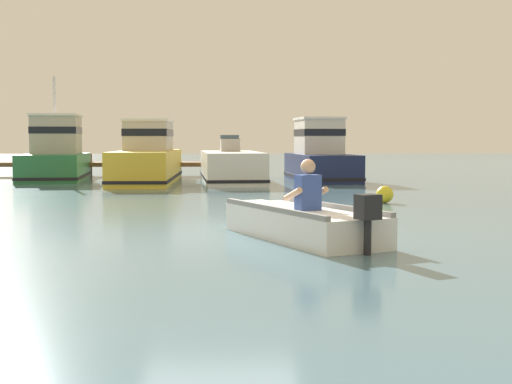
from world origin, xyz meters
The scene contains 8 objects.
ground_plane centered at (0.00, 0.00, 0.00)m, with size 120.00×120.00×0.00m, color slate.
wooden_dock centered at (-7.92, 17.12, 0.49)m, with size 15.21×1.57×1.07m.
rowboat_with_person centered at (1.21, -0.49, 0.25)m, with size 2.28×3.56×1.19m.
moored_boat_green centered at (-6.11, 14.86, 0.87)m, with size 2.52×4.87×3.71m.
moored_boat_yellow centered at (-2.65, 13.50, 0.81)m, with size 1.91×6.71×2.15m.
moored_boat_white centered at (0.21, 13.43, 0.50)m, with size 2.36×5.99×1.62m.
moored_boat_navy centered at (3.40, 14.23, 0.83)m, with size 2.32×4.91×2.25m.
mooring_buoy centered at (3.74, 5.24, 0.20)m, with size 0.40×0.40×0.40m, color yellow.
Camera 1 is at (0.15, -10.98, 1.48)m, focal length 49.81 mm.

